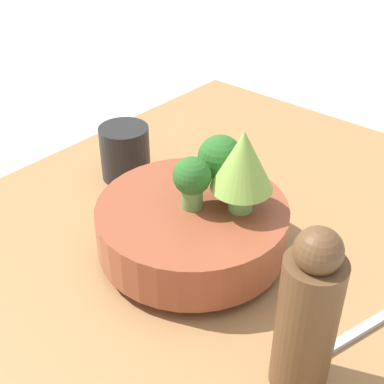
# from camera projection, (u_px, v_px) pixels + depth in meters

# --- Properties ---
(ground_plane) EXTENTS (6.00, 6.00, 0.00)m
(ground_plane) POSITION_uv_depth(u_px,v_px,m) (214.00, 264.00, 0.70)
(ground_plane) COLOR beige
(table) EXTENTS (0.87, 0.69, 0.03)m
(table) POSITION_uv_depth(u_px,v_px,m) (214.00, 254.00, 0.69)
(table) COLOR #9E7042
(table) RESTS_ON ground_plane
(bowl) EXTENTS (0.23, 0.23, 0.07)m
(bowl) POSITION_uv_depth(u_px,v_px,m) (192.00, 227.00, 0.64)
(bowl) COLOR brown
(bowl) RESTS_ON table
(romanesco_piece_near) EXTENTS (0.07, 0.07, 0.10)m
(romanesco_piece_near) POSITION_uv_depth(u_px,v_px,m) (244.00, 162.00, 0.59)
(romanesco_piece_near) COLOR #7AB256
(romanesco_piece_near) RESTS_ON bowl
(broccoli_floret_center) EXTENTS (0.04, 0.04, 0.06)m
(broccoli_floret_center) POSITION_uv_depth(u_px,v_px,m) (192.00, 179.00, 0.60)
(broccoli_floret_center) COLOR #609347
(broccoli_floret_center) RESTS_ON bowl
(broccoli_floret_right) EXTENTS (0.06, 0.06, 0.07)m
(broccoli_floret_right) POSITION_uv_depth(u_px,v_px,m) (220.00, 159.00, 0.64)
(broccoli_floret_right) COLOR #7AB256
(broccoli_floret_right) RESTS_ON bowl
(cup) EXTENTS (0.07, 0.07, 0.08)m
(cup) POSITION_uv_depth(u_px,v_px,m) (125.00, 152.00, 0.79)
(cup) COLOR black
(cup) RESTS_ON table
(pepper_mill) EXTENTS (0.05, 0.05, 0.18)m
(pepper_mill) POSITION_uv_depth(u_px,v_px,m) (307.00, 316.00, 0.46)
(pepper_mill) COLOR brown
(pepper_mill) RESTS_ON table
(fork) EXTENTS (0.18, 0.06, 0.01)m
(fork) POSITION_uv_depth(u_px,v_px,m) (353.00, 335.00, 0.55)
(fork) COLOR #B2B2B7
(fork) RESTS_ON table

